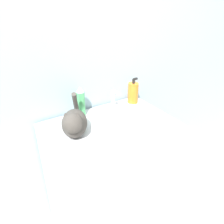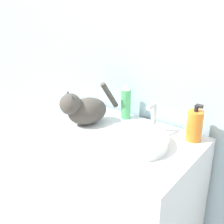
% 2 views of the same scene
% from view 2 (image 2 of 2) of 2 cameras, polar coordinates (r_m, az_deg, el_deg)
% --- Properties ---
extents(wall_back, '(6.00, 0.05, 2.50)m').
position_cam_2_polar(wall_back, '(1.67, 7.54, 10.76)').
color(wall_back, '#9EB7C6').
rests_on(wall_back, ground_plane).
extents(vanity_cabinet, '(0.79, 0.57, 0.89)m').
position_cam_2_polar(vanity_cabinet, '(1.78, 0.73, -17.37)').
color(vanity_cabinet, silver).
rests_on(vanity_cabinet, ground_plane).
extents(sink_basin, '(0.31, 0.31, 0.05)m').
position_cam_2_polar(sink_basin, '(1.46, 4.19, -5.23)').
color(sink_basin, white).
rests_on(sink_basin, vanity_cabinet).
extents(faucet, '(0.15, 0.08, 0.16)m').
position_cam_2_polar(faucet, '(1.57, 7.52, -1.53)').
color(faucet, silver).
rests_on(faucet, vanity_cabinet).
extents(cat, '(0.23, 0.32, 0.22)m').
position_cam_2_polar(cat, '(1.64, -5.22, 0.58)').
color(cat, '#47423D').
rests_on(cat, vanity_cabinet).
extents(soap_bottle, '(0.08, 0.08, 0.19)m').
position_cam_2_polar(soap_bottle, '(1.53, 14.84, -2.39)').
color(soap_bottle, orange).
rests_on(soap_bottle, vanity_cabinet).
extents(spray_bottle, '(0.05, 0.05, 0.20)m').
position_cam_2_polar(spray_bottle, '(1.71, 2.56, 1.95)').
color(spray_bottle, '#4CB266').
rests_on(spray_bottle, vanity_cabinet).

